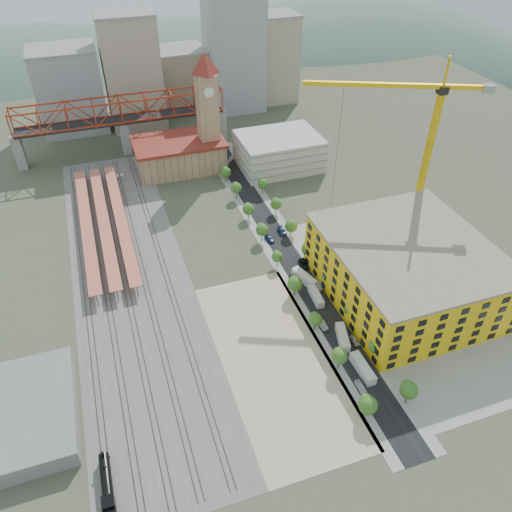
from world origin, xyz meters
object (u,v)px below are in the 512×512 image
object	(u,v)px
tower_crane	(420,132)
site_trailer_a	(363,368)
locomotive	(108,492)
clock_tower	(207,102)
site_trailer_c	(316,296)
car_0	(361,387)
construction_building	(406,270)
site_trailer_d	(304,278)
site_trailer_b	(342,337)

from	to	relation	value
tower_crane	site_trailer_a	world-z (taller)	tower_crane
locomotive	tower_crane	distance (m)	133.47
clock_tower	site_trailer_c	distance (m)	98.04
clock_tower	tower_crane	bearing A→B (deg)	-52.81
car_0	construction_building	bearing A→B (deg)	44.36
construction_building	locomotive	distance (m)	98.70
construction_building	car_0	bearing A→B (deg)	-136.28
clock_tower	construction_building	distance (m)	107.36
tower_crane	site_trailer_d	bearing A→B (deg)	-160.67
site_trailer_b	site_trailer_d	world-z (taller)	site_trailer_d
clock_tower	locomotive	world-z (taller)	clock_tower
construction_building	locomotive	xyz separation A→B (m)	(-92.00, -34.95, -7.56)
tower_crane	site_trailer_d	size ratio (longest dim) A/B	6.26
car_0	clock_tower	bearing A→B (deg)	92.87
clock_tower	car_0	bearing A→B (deg)	-87.76
site_trailer_d	locomotive	bearing A→B (deg)	-159.45
site_trailer_b	car_0	distance (m)	16.49
clock_tower	site_trailer_d	world-z (taller)	clock_tower
locomotive	site_trailer_b	xyz separation A→B (m)	(66.00, 23.42, -0.56)
site_trailer_b	clock_tower	bearing A→B (deg)	109.38
site_trailer_a	site_trailer_c	xyz separation A→B (m)	(0.00, 29.26, -0.17)
clock_tower	tower_crane	size ratio (longest dim) A/B	0.85
clock_tower	construction_building	world-z (taller)	clock_tower
construction_building	site_trailer_b	distance (m)	29.58
site_trailer_d	site_trailer_a	bearing A→B (deg)	-106.63
site_trailer_a	site_trailer_b	distance (m)	11.50
site_trailer_c	site_trailer_d	distance (m)	8.87
site_trailer_a	locomotive	bearing A→B (deg)	-170.62
locomotive	tower_crane	world-z (taller)	tower_crane
locomotive	car_0	xyz separation A→B (m)	(63.00, 7.21, -1.10)
site_trailer_b	site_trailer_d	bearing A→B (deg)	105.28
tower_crane	site_trailer_b	size ratio (longest dim) A/B	6.49
tower_crane	car_0	size ratio (longest dim) A/B	13.88
tower_crane	site_trailer_b	xyz separation A→B (m)	(-44.55, -42.26, -36.32)
site_trailer_d	car_0	xyz separation A→B (m)	(-3.00, -42.85, -0.58)
clock_tower	locomotive	xyz separation A→B (m)	(-58.00, -134.94, -26.85)
tower_crane	site_trailer_d	distance (m)	59.54
site_trailer_d	site_trailer_b	bearing A→B (deg)	-106.63
construction_building	locomotive	size ratio (longest dim) A/B	2.55
clock_tower	site_trailer_a	distance (m)	126.27
locomotive	site_trailer_c	bearing A→B (deg)	31.96
construction_building	site_trailer_c	xyz separation A→B (m)	(-26.00, 6.24, -8.22)
clock_tower	site_trailer_c	bearing A→B (deg)	-85.12
clock_tower	site_trailer_c	world-z (taller)	clock_tower
site_trailer_c	site_trailer_b	bearing A→B (deg)	-86.57
construction_building	locomotive	bearing A→B (deg)	-159.20
car_0	site_trailer_c	bearing A→B (deg)	85.59
construction_building	site_trailer_a	size ratio (longest dim) A/B	5.10
construction_building	site_trailer_b	world-z (taller)	construction_building
site_trailer_a	car_0	world-z (taller)	site_trailer_a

